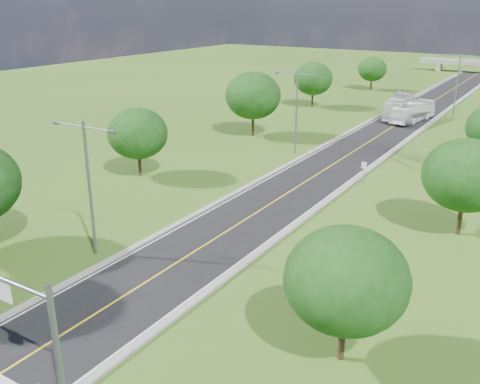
{
  "coord_description": "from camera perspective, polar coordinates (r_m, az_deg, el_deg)",
  "views": [
    {
      "loc": [
        21.9,
        -12.67,
        17.65
      ],
      "look_at": [
        0.26,
        22.11,
        3.0
      ],
      "focal_mm": 40.0,
      "sensor_mm": 36.0,
      "label": 1
    }
  ],
  "objects": [
    {
      "name": "bus_inbound",
      "position": [
        90.21,
        16.55,
        8.74
      ],
      "size": [
        4.43,
        12.56,
        3.43
      ],
      "primitive_type": "imported",
      "rotation": [
        0.0,
        0.0,
        0.13
      ],
      "color": "silver",
      "rests_on": "road"
    },
    {
      "name": "tree_lb",
      "position": [
        57.09,
        -10.86,
        6.16
      ],
      "size": [
        6.3,
        6.3,
        7.33
      ],
      "color": "black",
      "rests_on": "ground"
    },
    {
      "name": "ground",
      "position": [
        77.92,
        14.8,
        5.94
      ],
      "size": [
        260.0,
        260.0,
        0.0
      ],
      "primitive_type": "plane",
      "color": "#365919",
      "rests_on": "ground"
    },
    {
      "name": "road",
      "position": [
        83.54,
        16.07,
        6.74
      ],
      "size": [
        8.0,
        150.0,
        0.06
      ],
      "primitive_type": "cube",
      "color": "black",
      "rests_on": "ground"
    },
    {
      "name": "curb_right",
      "position": [
        82.51,
        18.91,
        6.35
      ],
      "size": [
        0.5,
        150.0,
        0.22
      ],
      "primitive_type": "cube",
      "color": "gray",
      "rests_on": "ground"
    },
    {
      "name": "tree_rb",
      "position": [
        44.91,
        22.99,
        1.66
      ],
      "size": [
        6.72,
        6.72,
        7.82
      ],
      "color": "black",
      "rests_on": "ground"
    },
    {
      "name": "streetlight_near_left",
      "position": [
        39.04,
        -15.85,
        1.46
      ],
      "size": [
        5.9,
        0.25,
        10.0
      ],
      "color": "slate",
      "rests_on": "ground"
    },
    {
      "name": "tree_ra",
      "position": [
        27.3,
        11.27,
        -9.19
      ],
      "size": [
        6.3,
        6.3,
        7.33
      ],
      "color": "black",
      "rests_on": "ground"
    },
    {
      "name": "tree_le",
      "position": [
        117.26,
        13.93,
        12.6
      ],
      "size": [
        5.88,
        5.88,
        6.84
      ],
      "color": "black",
      "rests_on": "ground"
    },
    {
      "name": "signal_mast",
      "position": [
        25.11,
        -22.31,
        -12.48
      ],
      "size": [
        8.54,
        0.33,
        7.2
      ],
      "color": "slate",
      "rests_on": "ground"
    },
    {
      "name": "speed_limit_sign",
      "position": [
        55.7,
        13.06,
        2.41
      ],
      "size": [
        0.55,
        0.09,
        2.4
      ],
      "color": "slate",
      "rests_on": "ground"
    },
    {
      "name": "streetlight_far_right",
      "position": [
        92.79,
        22.19,
        11.02
      ],
      "size": [
        5.9,
        0.25,
        10.0
      ],
      "color": "slate",
      "rests_on": "ground"
    },
    {
      "name": "overpass",
      "position": [
        154.98,
        24.2,
        12.37
      ],
      "size": [
        30.0,
        3.0,
        3.2
      ],
      "color": "gray",
      "rests_on": "ground"
    },
    {
      "name": "curb_left",
      "position": [
        84.73,
        13.31,
        7.21
      ],
      "size": [
        0.5,
        150.0,
        0.22
      ],
      "primitive_type": "cube",
      "color": "gray",
      "rests_on": "ground"
    },
    {
      "name": "bus_outbound",
      "position": [
        87.47,
        17.96,
        8.15
      ],
      "size": [
        4.34,
        11.2,
        3.04
      ],
      "primitive_type": "imported",
      "rotation": [
        0.0,
        0.0,
        2.97
      ],
      "color": "white",
      "rests_on": "road"
    },
    {
      "name": "streetlight_mid_left",
      "position": [
        65.12,
        6.05,
        9.22
      ],
      "size": [
        5.9,
        0.25,
        10.0
      ],
      "color": "slate",
      "rests_on": "ground"
    },
    {
      "name": "tree_ld",
      "position": [
        95.84,
        7.82,
        11.89
      ],
      "size": [
        6.72,
        6.72,
        7.82
      ],
      "color": "black",
      "rests_on": "ground"
    },
    {
      "name": "tree_lc",
      "position": [
        73.72,
        1.4,
        10.25
      ],
      "size": [
        7.56,
        7.56,
        8.79
      ],
      "color": "black",
      "rests_on": "ground"
    }
  ]
}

